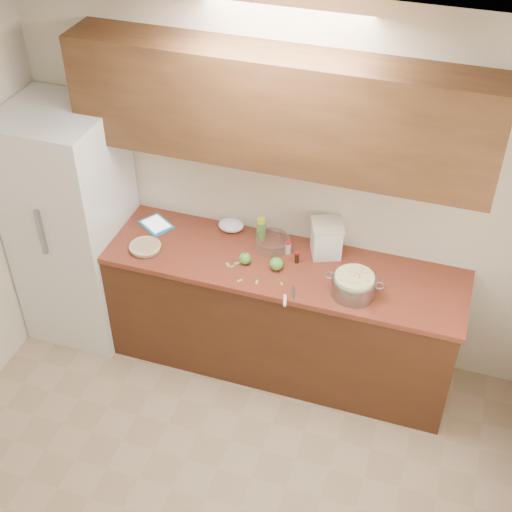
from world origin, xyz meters
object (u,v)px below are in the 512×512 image
(tablet, at_px, (156,225))
(flour_canister, at_px, (326,238))
(colander, at_px, (354,285))
(pie, at_px, (145,247))

(tablet, bearing_deg, flour_canister, 36.02)
(tablet, bearing_deg, colander, 22.32)
(pie, xyz_separation_m, colander, (1.43, 0.00, 0.05))
(colander, relative_size, flour_canister, 1.45)
(pie, height_order, tablet, pie)
(flour_canister, xyz_separation_m, tablet, (-1.21, -0.07, -0.12))
(pie, bearing_deg, tablet, 99.14)
(colander, distance_m, flour_canister, 0.43)
(pie, relative_size, flour_canister, 0.86)
(flour_canister, bearing_deg, colander, -52.32)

